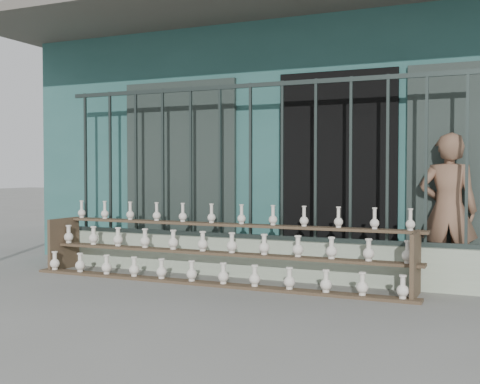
% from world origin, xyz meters
% --- Properties ---
extents(ground, '(60.00, 60.00, 0.00)m').
position_xyz_m(ground, '(0.00, 0.00, 0.00)').
color(ground, slate).
extents(workshop_building, '(7.40, 6.60, 3.21)m').
position_xyz_m(workshop_building, '(0.00, 4.23, 1.62)').
color(workshop_building, '#285652').
rests_on(workshop_building, ground).
extents(parapet_wall, '(5.00, 0.20, 0.45)m').
position_xyz_m(parapet_wall, '(0.00, 1.30, 0.23)').
color(parapet_wall, '#A4B299').
rests_on(parapet_wall, ground).
extents(security_fence, '(5.00, 0.04, 1.80)m').
position_xyz_m(security_fence, '(-0.00, 1.30, 1.35)').
color(security_fence, '#283330').
rests_on(security_fence, parapet_wall).
extents(shelf_rack, '(4.50, 0.68, 0.85)m').
position_xyz_m(shelf_rack, '(-0.24, 0.89, 0.36)').
color(shelf_rack, brown).
rests_on(shelf_rack, ground).
extents(elderly_woman, '(0.63, 0.44, 1.64)m').
position_xyz_m(elderly_woman, '(2.15, 1.60, 0.82)').
color(elderly_woman, brown).
rests_on(elderly_woman, ground).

